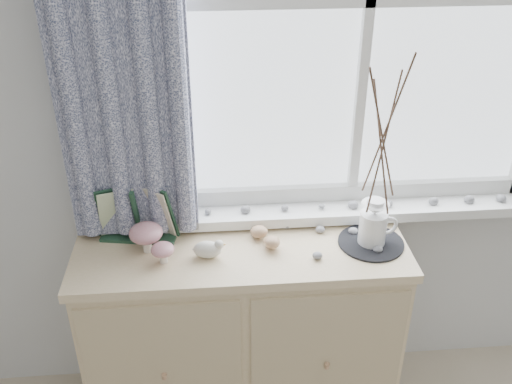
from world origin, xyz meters
The scene contains 8 objects.
sideboard centered at (-0.15, 1.75, 0.43)m, with size 1.20×0.45×0.85m.
botanical_book centered at (-0.52, 1.82, 0.96)m, with size 0.31×0.13×0.22m, color #1D3C29, non-canonical shape.
toadstool_cluster centered at (-0.47, 1.73, 0.92)m, with size 0.16×0.17×0.11m.
wooden_eggs centered at (-0.06, 1.76, 0.88)m, with size 0.10×0.11×0.07m.
songbird_figurine centered at (-0.27, 1.70, 0.88)m, with size 0.13×0.06×0.07m, color white, non-canonical shape.
crocheted_doily centered at (0.32, 1.73, 0.85)m, with size 0.24×0.24×0.01m, color black.
twig_pitcher centered at (0.32, 1.73, 1.28)m, with size 0.29×0.29×0.74m.
sideboard_pebbles centered at (0.18, 1.76, 0.86)m, with size 0.34×0.23×0.02m.
Camera 1 is at (-0.24, 0.08, 2.04)m, focal length 40.00 mm.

